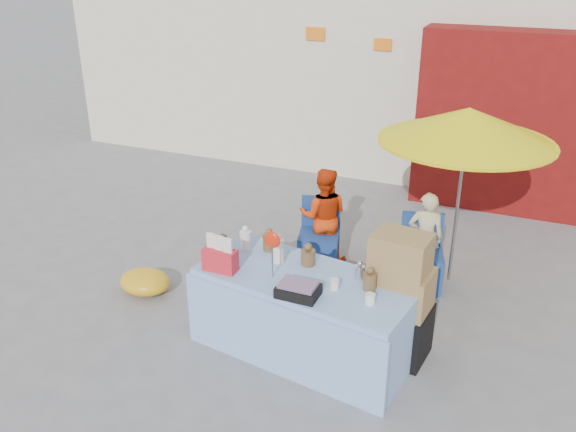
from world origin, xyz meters
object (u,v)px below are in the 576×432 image
at_px(chair_right, 420,266).
at_px(chair_left, 319,247).
at_px(vendor_beige, 425,238).
at_px(umbrella, 468,126).
at_px(box_stack, 399,301).
at_px(vendor_orange, 323,216).
at_px(market_table, 305,312).

bearing_deg(chair_right, chair_left, 165.59).
height_order(chair_left, vendor_beige, vendor_beige).
bearing_deg(chair_right, umbrella, 28.72).
bearing_deg(box_stack, chair_right, 92.30).
height_order(chair_right, umbrella, umbrella).
distance_m(umbrella, box_stack, 2.12).
xyz_separation_m(chair_left, umbrella, (1.55, 0.28, 1.64)).
bearing_deg(box_stack, vendor_beige, 91.95).
relative_size(chair_left, umbrella, 0.41).
height_order(chair_right, vendor_orange, vendor_orange).
distance_m(chair_left, vendor_orange, 0.39).
bearing_deg(box_stack, umbrella, 81.48).
distance_m(vendor_beige, box_stack, 1.51).
bearing_deg(chair_left, chair_right, -14.41).
bearing_deg(umbrella, chair_right, -136.87).
xyz_separation_m(chair_left, box_stack, (1.31, -1.38, 0.34)).
height_order(chair_left, umbrella, umbrella).
height_order(vendor_orange, box_stack, box_stack).
height_order(vendor_orange, vendor_beige, vendor_orange).
height_order(vendor_beige, box_stack, box_stack).
bearing_deg(chair_right, vendor_beige, 73.92).
distance_m(chair_right, umbrella, 1.69).
bearing_deg(box_stack, vendor_orange, 130.74).
xyz_separation_m(vendor_beige, umbrella, (0.30, 0.15, 1.33)).
bearing_deg(chair_left, market_table, -88.84).
xyz_separation_m(market_table, box_stack, (0.85, 0.26, 0.18)).
bearing_deg(chair_left, box_stack, -60.92).
xyz_separation_m(market_table, vendor_orange, (-0.45, 1.77, 0.20)).
bearing_deg(chair_left, vendor_orange, 73.92).
height_order(market_table, chair_right, market_table).
bearing_deg(vendor_orange, chair_right, 159.42).
bearing_deg(vendor_beige, umbrella, -167.85).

